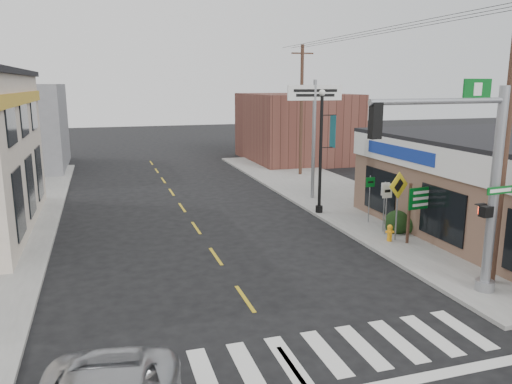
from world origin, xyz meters
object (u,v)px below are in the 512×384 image
object	(u,v)px
utility_pole_near	(507,127)
utility_pole_far	(301,109)
lamp_post	(322,143)
traffic_signal_pole	(475,170)
fire_hydrant	(390,232)
dance_center_sign	(314,109)
bare_tree	(485,167)
guide_sign	(422,203)

from	to	relation	value
utility_pole_near	utility_pole_far	world-z (taller)	utility_pole_near
lamp_post	utility_pole_near	xyz separation A→B (m)	(1.51, -9.88, 1.49)
lamp_post	utility_pole_near	bearing A→B (deg)	-58.77
utility_pole_near	traffic_signal_pole	bearing A→B (deg)	-159.38
fire_hydrant	dance_center_sign	bearing A→B (deg)	88.53
dance_center_sign	utility_pole_far	distance (m)	7.49
bare_tree	traffic_signal_pole	bearing A→B (deg)	-135.97
guide_sign	utility_pole_far	world-z (taller)	utility_pole_far
guide_sign	utility_pole_near	bearing A→B (deg)	-100.67
fire_hydrant	lamp_post	bearing A→B (deg)	98.08
lamp_post	utility_pole_near	distance (m)	10.11
guide_sign	bare_tree	bearing A→B (deg)	-64.21
traffic_signal_pole	fire_hydrant	world-z (taller)	traffic_signal_pole
traffic_signal_pole	bare_tree	size ratio (longest dim) A/B	1.52
traffic_signal_pole	fire_hydrant	xyz separation A→B (m)	(0.65, 5.22, -3.44)
dance_center_sign	utility_pole_near	world-z (taller)	utility_pole_near
traffic_signal_pole	utility_pole_far	xyz separation A→B (m)	(3.06, 20.64, 0.74)
fire_hydrant	utility_pole_far	distance (m)	16.16
fire_hydrant	dance_center_sign	xyz separation A→B (m)	(0.21, 8.27, 4.54)
lamp_post	utility_pole_far	size ratio (longest dim) A/B	0.68
bare_tree	utility_pole_far	bearing A→B (deg)	89.64
traffic_signal_pole	lamp_post	bearing A→B (deg)	85.46
utility_pole_near	dance_center_sign	bearing A→B (deg)	94.48
utility_pole_near	lamp_post	bearing A→B (deg)	100.68
lamp_post	utility_pole_near	size ratio (longest dim) A/B	0.62
utility_pole_far	guide_sign	bearing A→B (deg)	-90.42
guide_sign	utility_pole_near	world-z (taller)	utility_pole_near
lamp_post	bare_tree	xyz separation A→B (m)	(3.03, -7.51, -0.18)
bare_tree	fire_hydrant	bearing A→B (deg)	134.13
guide_sign	bare_tree	distance (m)	2.81
bare_tree	lamp_post	bearing A→B (deg)	111.94
guide_sign	dance_center_sign	size ratio (longest dim) A/B	0.38
guide_sign	fire_hydrant	size ratio (longest dim) A/B	3.54
guide_sign	utility_pole_far	bearing A→B (deg)	79.01
dance_center_sign	utility_pole_far	bearing A→B (deg)	75.98
traffic_signal_pole	utility_pole_far	distance (m)	20.88
lamp_post	fire_hydrant	bearing A→B (deg)	-59.41
fire_hydrant	lamp_post	world-z (taller)	lamp_post
traffic_signal_pole	utility_pole_near	distance (m)	1.91
traffic_signal_pole	guide_sign	world-z (taller)	traffic_signal_pole
traffic_signal_pole	dance_center_sign	distance (m)	13.56
lamp_post	bare_tree	world-z (taller)	lamp_post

